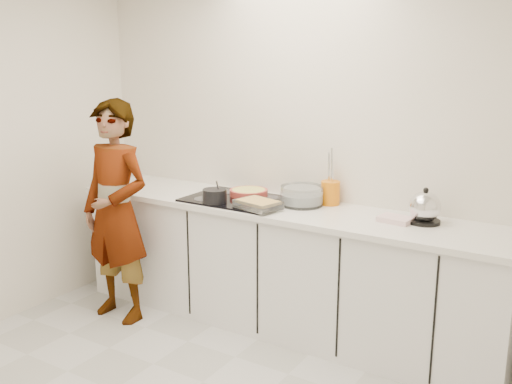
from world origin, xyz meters
The scene contains 12 objects.
wall_back centered at (0.00, 1.60, 1.30)m, with size 3.60×0.00×2.60m, color white.
base_cabinets centered at (0.00, 1.28, 0.43)m, with size 3.20×0.58×0.87m, color white.
countertop centered at (0.00, 1.28, 0.89)m, with size 3.24×0.64×0.04m, color white.
hob centered at (-0.35, 1.26, 0.92)m, with size 0.72×0.54×0.01m, color black.
tart_dish centered at (-0.32, 1.38, 0.95)m, with size 0.30×0.30×0.05m.
saucepan centered at (-0.41, 1.07, 0.97)m, with size 0.19×0.19×0.16m.
baking_dish centered at (-0.06, 1.10, 0.96)m, with size 0.33×0.28×0.06m.
mixing_bowl centered at (0.13, 1.38, 0.97)m, with size 0.32×0.32×0.14m.
tea_towel centered at (0.83, 1.32, 0.93)m, with size 0.20×0.15×0.03m, color white.
kettle centered at (0.99, 1.39, 1.01)m, with size 0.26×0.26×0.23m.
utensil_crock centered at (0.29, 1.51, 0.99)m, with size 0.14×0.14×0.17m, color orange.
cook centered at (-1.09, 0.77, 0.83)m, with size 0.60×0.40×1.65m, color white.
Camera 1 is at (1.93, -2.12, 1.93)m, focal length 40.00 mm.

